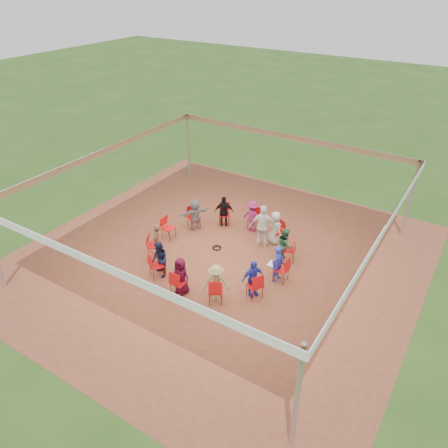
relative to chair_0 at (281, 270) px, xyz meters
The scene contains 29 objects.
ground 2.37m from the chair_0, behind, with size 80.00×80.00×0.00m, color #274816.
dirt_patch 2.37m from the chair_0, behind, with size 13.00×13.00×0.00m, color brown.
tent 3.02m from the chair_0, behind, with size 10.33×10.33×3.00m.
chair_0 is the anchor object (origin of this frame).
chair_1 1.20m from the chair_0, 104.10° to the left, with size 0.42×0.44×0.90m, color red, non-canonical shape.
chair_2 2.32m from the chair_0, 119.10° to the left, with size 0.42×0.44×0.90m, color red, non-canonical shape.
chair_3 3.29m from the chair_0, 134.10° to the left, with size 0.42×0.44×0.90m, color red, non-canonical shape.
chair_4 4.03m from the chair_0, 149.10° to the left, with size 0.42×0.44×0.90m, color red, non-canonical shape.
chair_5 4.49m from the chair_0, 164.10° to the left, with size 0.42×0.44×0.90m, color red, non-canonical shape.
chair_6 4.65m from the chair_0, behind, with size 0.42×0.44×0.90m, color red, non-canonical shape.
chair_7 4.49m from the chair_0, 165.90° to the right, with size 0.42×0.44×0.90m, color red, non-canonical shape.
chair_8 4.03m from the chair_0, 150.90° to the right, with size 0.42×0.44×0.90m, color red, non-canonical shape.
chair_9 3.29m from the chair_0, 135.90° to the right, with size 0.42×0.44×0.90m, color red, non-canonical shape.
chair_10 2.32m from the chair_0, 120.90° to the right, with size 0.42×0.44×0.90m, color red, non-canonical shape.
chair_11 1.20m from the chair_0, 105.90° to the right, with size 0.42×0.44×0.90m, color red, non-canonical shape.
person_seated_0 0.22m from the chair_0, behind, with size 0.46×0.30×1.26m, color #2833AC.
person_seated_1 1.19m from the chair_0, 109.75° to the left, with size 0.61×0.35×1.26m, color #2C553A.
person_seated_2 2.27m from the chair_0, 121.73° to the left, with size 0.62×0.35×1.26m, color #B9B6A2.
person_seated_3 3.21m from the chair_0, 135.62° to the left, with size 0.82×0.40×1.26m, color #821950.
person_seated_4 3.93m from the chair_0, 149.98° to the left, with size 0.74×0.38×1.26m, color black.
person_seated_5 4.38m from the chair_0, 164.51° to the left, with size 1.17×0.44×1.26m, color gray.
person_seated_6 4.38m from the chair_0, 166.31° to the right, with size 0.46×0.30×1.26m, color brown.
person_seated_7 3.93m from the chair_0, 151.78° to the right, with size 0.61×0.35×1.26m, color #14193A.
person_seated_8 3.21m from the chair_0, 137.42° to the right, with size 0.62×0.35×1.26m, color #42081D.
person_seated_9 2.27m from the chair_0, 123.53° to the right, with size 0.82×0.40×1.26m, color #958E5E.
person_seated_10 1.19m from the chair_0, 111.55° to the right, with size 0.74×0.38×1.26m, color #2833AC.
standing_person 2.12m from the chair_0, 134.29° to the left, with size 0.97×0.50×1.65m, color silver.
cable_coil 2.84m from the chair_0, behind, with size 0.44×0.44×0.03m.
laptop 0.32m from the chair_0, behind, with size 0.27×0.33×0.23m.
Camera 1 is at (6.79, -10.52, 8.87)m, focal length 35.00 mm.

